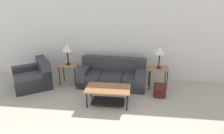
# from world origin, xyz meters

# --- Properties ---
(wall_back) EXTENTS (9.07, 0.06, 2.60)m
(wall_back) POSITION_xyz_m (0.00, 4.50, 1.30)
(wall_back) COLOR white
(wall_back) RESTS_ON ground_plane
(couch) EXTENTS (2.02, 0.99, 0.82)m
(couch) POSITION_xyz_m (-0.24, 3.88, 0.30)
(couch) COLOR #38383D
(couch) RESTS_ON ground_plane
(armchair) EXTENTS (1.42, 1.44, 0.80)m
(armchair) POSITION_xyz_m (-2.58, 3.54, 0.28)
(armchair) COLOR #38383D
(armchair) RESTS_ON ground_plane
(coffee_table) EXTENTS (1.09, 0.62, 0.45)m
(coffee_table) POSITION_xyz_m (-0.22, 2.74, 0.33)
(coffee_table) COLOR #A87042
(coffee_table) RESTS_ON ground_plane
(side_table_left) EXTENTS (0.56, 0.44, 0.63)m
(side_table_left) POSITION_xyz_m (-1.58, 3.86, 0.56)
(side_table_left) COLOR #A87042
(side_table_left) RESTS_ON ground_plane
(side_table_right) EXTENTS (0.56, 0.44, 0.63)m
(side_table_right) POSITION_xyz_m (1.09, 3.86, 0.56)
(side_table_right) COLOR #A87042
(side_table_right) RESTS_ON ground_plane
(table_lamp_left) EXTENTS (0.30, 0.30, 0.63)m
(table_lamp_left) POSITION_xyz_m (-1.58, 3.86, 1.13)
(table_lamp_left) COLOR black
(table_lamp_left) RESTS_ON side_table_left
(table_lamp_right) EXTENTS (0.30, 0.30, 0.63)m
(table_lamp_right) POSITION_xyz_m (1.09, 3.86, 1.13)
(table_lamp_right) COLOR black
(table_lamp_right) RESTS_ON side_table_right
(backpack) EXTENTS (0.31, 0.27, 0.38)m
(backpack) POSITION_xyz_m (1.10, 3.29, 0.18)
(backpack) COLOR #4C1E19
(backpack) RESTS_ON ground_plane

